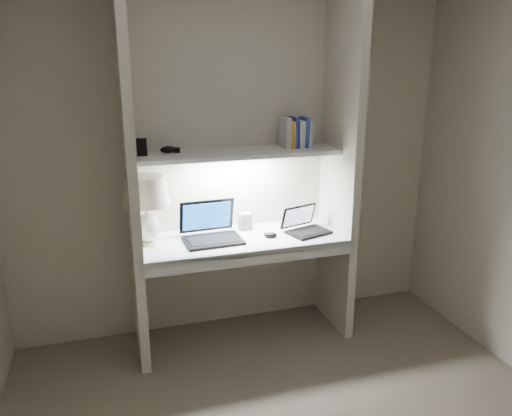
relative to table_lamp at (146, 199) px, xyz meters
name	(u,v)px	position (x,y,z in m)	size (l,w,h in m)	color
back_wall	(232,163)	(0.64, 0.21, 0.16)	(3.20, 0.01, 2.50)	beige
alcove_panel_left	(131,178)	(-0.09, -0.06, 0.16)	(0.06, 0.55, 2.50)	beige
alcove_panel_right	(340,164)	(1.37, -0.06, 0.16)	(0.06, 0.55, 2.50)	beige
desk	(242,240)	(0.64, -0.06, -0.34)	(1.40, 0.55, 0.04)	white
desk_apron	(253,258)	(0.64, -0.32, -0.37)	(1.46, 0.03, 0.10)	silver
shelf	(238,153)	(0.64, 0.03, 0.26)	(1.40, 0.36, 0.03)	silver
strip_light	(238,156)	(0.64, 0.03, 0.24)	(0.60, 0.04, 0.01)	white
table_lamp	(146,199)	(0.00, 0.00, 0.00)	(0.32, 0.32, 0.47)	white
laptop_main	(211,231)	(0.42, -0.03, -0.26)	(0.40, 0.35, 0.26)	black
laptop_netbook	(305,226)	(1.10, -0.08, -0.28)	(0.35, 0.32, 0.18)	black
speaker	(245,221)	(0.70, 0.09, -0.25)	(0.09, 0.06, 0.13)	silver
mouse	(270,235)	(0.83, -0.11, -0.30)	(0.10, 0.06, 0.04)	black
cable_coil	(224,237)	(0.51, -0.03, -0.31)	(0.09, 0.09, 0.01)	black
sticky_note	(149,246)	(0.00, -0.04, -0.32)	(0.08, 0.08, 0.00)	yellow
book_row	(296,133)	(1.07, 0.06, 0.38)	(0.20, 0.14, 0.21)	silver
shelf_box	(142,147)	(0.00, 0.06, 0.33)	(0.07, 0.05, 0.11)	black
shelf_gadget	(168,150)	(0.17, 0.09, 0.30)	(0.11, 0.08, 0.05)	black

